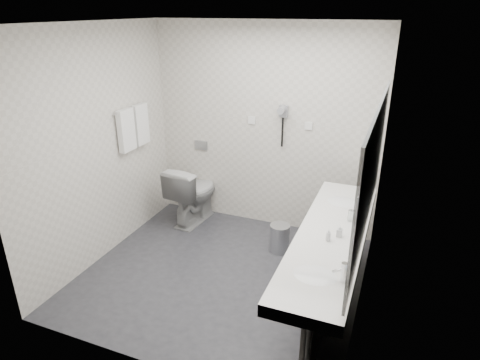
% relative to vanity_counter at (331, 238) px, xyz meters
% --- Properties ---
extents(floor, '(2.80, 2.80, 0.00)m').
position_rel_vanity_counter_xyz_m(floor, '(-1.12, 0.20, -0.80)').
color(floor, '#2E2E34').
rests_on(floor, ground).
extents(ceiling, '(2.80, 2.80, 0.00)m').
position_rel_vanity_counter_xyz_m(ceiling, '(-1.12, 0.20, 1.70)').
color(ceiling, white).
rests_on(ceiling, wall_back).
extents(wall_back, '(2.80, 0.00, 2.80)m').
position_rel_vanity_counter_xyz_m(wall_back, '(-1.12, 1.50, 0.45)').
color(wall_back, silver).
rests_on(wall_back, floor).
extents(wall_front, '(2.80, 0.00, 2.80)m').
position_rel_vanity_counter_xyz_m(wall_front, '(-1.12, -1.10, 0.45)').
color(wall_front, silver).
rests_on(wall_front, floor).
extents(wall_left, '(0.00, 2.60, 2.60)m').
position_rel_vanity_counter_xyz_m(wall_left, '(-2.52, 0.20, 0.45)').
color(wall_left, silver).
rests_on(wall_left, floor).
extents(wall_right, '(0.00, 2.60, 2.60)m').
position_rel_vanity_counter_xyz_m(wall_right, '(0.27, 0.20, 0.45)').
color(wall_right, silver).
rests_on(wall_right, floor).
extents(vanity_counter, '(0.55, 2.20, 0.10)m').
position_rel_vanity_counter_xyz_m(vanity_counter, '(0.00, 0.00, 0.00)').
color(vanity_counter, white).
rests_on(vanity_counter, floor).
extents(vanity_panel, '(0.03, 2.15, 0.75)m').
position_rel_vanity_counter_xyz_m(vanity_panel, '(0.02, 0.00, -0.42)').
color(vanity_panel, gray).
rests_on(vanity_panel, floor).
extents(vanity_post_far, '(0.06, 0.06, 0.75)m').
position_rel_vanity_counter_xyz_m(vanity_post_far, '(0.05, 1.04, -0.42)').
color(vanity_post_far, silver).
rests_on(vanity_post_far, floor).
extents(mirror, '(0.02, 2.20, 1.05)m').
position_rel_vanity_counter_xyz_m(mirror, '(0.26, 0.00, 0.65)').
color(mirror, '#B2BCC6').
rests_on(mirror, wall_right).
extents(basin_near, '(0.40, 0.31, 0.05)m').
position_rel_vanity_counter_xyz_m(basin_near, '(0.00, -0.65, 0.04)').
color(basin_near, white).
rests_on(basin_near, vanity_counter).
extents(basin_far, '(0.40, 0.31, 0.05)m').
position_rel_vanity_counter_xyz_m(basin_far, '(0.00, 0.65, 0.04)').
color(basin_far, white).
rests_on(basin_far, vanity_counter).
extents(faucet_near, '(0.04, 0.04, 0.15)m').
position_rel_vanity_counter_xyz_m(faucet_near, '(0.19, -0.65, 0.12)').
color(faucet_near, silver).
rests_on(faucet_near, vanity_counter).
extents(faucet_far, '(0.04, 0.04, 0.15)m').
position_rel_vanity_counter_xyz_m(faucet_far, '(0.19, 0.65, 0.12)').
color(faucet_far, silver).
rests_on(faucet_far, vanity_counter).
extents(soap_bottle_a, '(0.05, 0.05, 0.10)m').
position_rel_vanity_counter_xyz_m(soap_bottle_a, '(0.07, -0.04, 0.10)').
color(soap_bottle_a, silver).
rests_on(soap_bottle_a, vanity_counter).
extents(soap_bottle_c, '(0.05, 0.05, 0.10)m').
position_rel_vanity_counter_xyz_m(soap_bottle_c, '(-0.00, -0.14, 0.10)').
color(soap_bottle_c, silver).
rests_on(soap_bottle_c, vanity_counter).
extents(glass_left, '(0.08, 0.08, 0.10)m').
position_rel_vanity_counter_xyz_m(glass_left, '(0.12, 0.28, 0.10)').
color(glass_left, silver).
rests_on(glass_left, vanity_counter).
extents(toilet, '(0.52, 0.81, 0.78)m').
position_rel_vanity_counter_xyz_m(toilet, '(-1.96, 1.18, -0.41)').
color(toilet, white).
rests_on(toilet, floor).
extents(flush_plate, '(0.18, 0.02, 0.12)m').
position_rel_vanity_counter_xyz_m(flush_plate, '(-1.98, 1.49, 0.15)').
color(flush_plate, '#B2B5BA').
rests_on(flush_plate, wall_back).
extents(pedal_bin, '(0.26, 0.26, 0.32)m').
position_rel_vanity_counter_xyz_m(pedal_bin, '(-0.69, 0.87, -0.64)').
color(pedal_bin, '#B2B5BA').
rests_on(pedal_bin, floor).
extents(bin_lid, '(0.23, 0.23, 0.02)m').
position_rel_vanity_counter_xyz_m(bin_lid, '(-0.69, 0.87, -0.47)').
color(bin_lid, '#B2B5BA').
rests_on(bin_lid, pedal_bin).
extents(towel_rail, '(0.02, 0.62, 0.02)m').
position_rel_vanity_counter_xyz_m(towel_rail, '(-2.47, 0.75, 0.75)').
color(towel_rail, silver).
rests_on(towel_rail, wall_left).
extents(towel_near, '(0.07, 0.24, 0.48)m').
position_rel_vanity_counter_xyz_m(towel_near, '(-2.46, 0.61, 0.53)').
color(towel_near, white).
rests_on(towel_near, towel_rail).
extents(towel_far, '(0.07, 0.24, 0.48)m').
position_rel_vanity_counter_xyz_m(towel_far, '(-2.46, 0.89, 0.53)').
color(towel_far, white).
rests_on(towel_far, towel_rail).
extents(dryer_cradle, '(0.10, 0.04, 0.14)m').
position_rel_vanity_counter_xyz_m(dryer_cradle, '(-0.88, 1.47, 0.70)').
color(dryer_cradle, gray).
rests_on(dryer_cradle, wall_back).
extents(dryer_barrel, '(0.08, 0.14, 0.08)m').
position_rel_vanity_counter_xyz_m(dryer_barrel, '(-0.88, 1.40, 0.73)').
color(dryer_barrel, gray).
rests_on(dryer_barrel, dryer_cradle).
extents(dryer_cord, '(0.02, 0.02, 0.35)m').
position_rel_vanity_counter_xyz_m(dryer_cord, '(-0.88, 1.46, 0.45)').
color(dryer_cord, black).
rests_on(dryer_cord, dryer_cradle).
extents(switch_plate_a, '(0.09, 0.02, 0.09)m').
position_rel_vanity_counter_xyz_m(switch_plate_a, '(-1.27, 1.49, 0.55)').
color(switch_plate_a, white).
rests_on(switch_plate_a, wall_back).
extents(switch_plate_b, '(0.09, 0.02, 0.09)m').
position_rel_vanity_counter_xyz_m(switch_plate_b, '(-0.57, 1.49, 0.55)').
color(switch_plate_b, white).
rests_on(switch_plate_b, wall_back).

